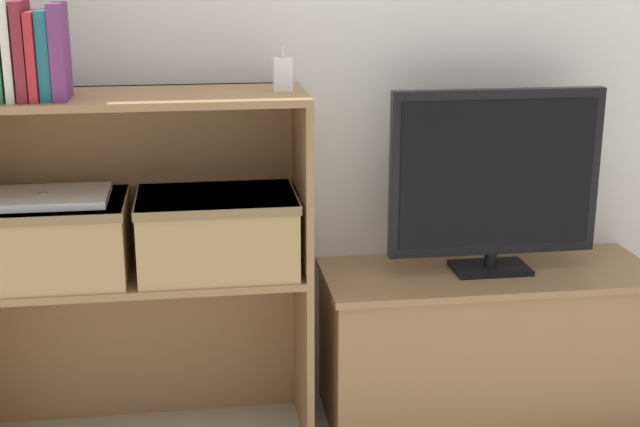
% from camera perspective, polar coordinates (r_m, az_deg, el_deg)
% --- Properties ---
extents(wall_back, '(10.00, 0.05, 2.40)m').
position_cam_1_polar(wall_back, '(2.61, -0.74, 12.98)').
color(wall_back, silver).
rests_on(wall_back, ground_plane).
extents(tv_stand, '(0.98, 0.38, 0.46)m').
position_cam_1_polar(tv_stand, '(2.74, 10.57, -8.10)').
color(tv_stand, olive).
rests_on(tv_stand, ground_plane).
extents(tv, '(0.61, 0.14, 0.53)m').
position_cam_1_polar(tv, '(2.58, 11.15, 2.29)').
color(tv, black).
rests_on(tv, tv_stand).
extents(bookshelf_lower_tier, '(0.94, 0.34, 0.51)m').
position_cam_1_polar(bookshelf_lower_tier, '(2.63, -11.41, -7.04)').
color(bookshelf_lower_tier, olive).
rests_on(bookshelf_lower_tier, ground_plane).
extents(bookshelf_upper_tier, '(0.94, 0.34, 0.49)m').
position_cam_1_polar(bookshelf_upper_tier, '(2.48, -12.05, 3.65)').
color(bookshelf_upper_tier, olive).
rests_on(bookshelf_upper_tier, bookshelf_lower_tier).
extents(book_ivory, '(0.02, 0.13, 0.25)m').
position_cam_1_polar(book_ivory, '(2.33, -19.19, 9.93)').
color(book_ivory, silver).
rests_on(book_ivory, bookshelf_upper_tier).
extents(book_maroon, '(0.03, 0.15, 0.24)m').
position_cam_1_polar(book_maroon, '(2.33, -18.46, 9.85)').
color(book_maroon, maroon).
rests_on(book_maroon, bookshelf_upper_tier).
extents(book_crimson, '(0.02, 0.16, 0.22)m').
position_cam_1_polar(book_crimson, '(2.33, -17.78, 9.60)').
color(book_crimson, '#B22328').
rests_on(book_crimson, bookshelf_upper_tier).
extents(book_teal, '(0.03, 0.13, 0.22)m').
position_cam_1_polar(book_teal, '(2.32, -17.11, 9.67)').
color(book_teal, '#1E7075').
rests_on(book_teal, bookshelf_upper_tier).
extents(book_plum, '(0.03, 0.15, 0.24)m').
position_cam_1_polar(book_plum, '(2.32, -16.30, 9.93)').
color(book_plum, '#6B2D66').
rests_on(book_plum, bookshelf_upper_tier).
extents(baby_monitor, '(0.05, 0.04, 0.12)m').
position_cam_1_polar(baby_monitor, '(2.38, -2.40, 8.90)').
color(baby_monitor, white).
rests_on(baby_monitor, bookshelf_upper_tier).
extents(storage_basket_left, '(0.43, 0.31, 0.21)m').
position_cam_1_polar(storage_basket_left, '(2.47, -17.13, -1.39)').
color(storage_basket_left, tan).
rests_on(storage_basket_left, bookshelf_lower_tier).
extents(storage_basket_right, '(0.43, 0.31, 0.21)m').
position_cam_1_polar(storage_basket_right, '(2.44, -6.60, -0.98)').
color(storage_basket_right, tan).
rests_on(storage_basket_right, bookshelf_lower_tier).
extents(laptop, '(0.34, 0.22, 0.02)m').
position_cam_1_polar(laptop, '(2.44, -17.33, 1.00)').
color(laptop, white).
rests_on(laptop, storage_basket_left).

